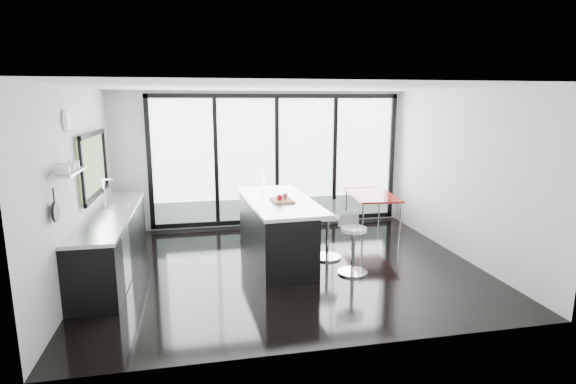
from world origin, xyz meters
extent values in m
cube|color=black|center=(0.00, 0.00, 0.00)|extent=(6.00, 5.00, 0.00)
cube|color=white|center=(0.00, 0.00, 2.80)|extent=(6.00, 5.00, 0.00)
cube|color=beige|center=(0.00, 2.50, 1.40)|extent=(6.00, 0.00, 2.80)
cube|color=white|center=(0.30, 2.47, 1.40)|extent=(5.00, 0.02, 2.50)
cube|color=gray|center=(0.30, 2.43, 0.37)|extent=(5.00, 0.02, 0.44)
cube|color=black|center=(-0.95, 2.43, 1.40)|extent=(0.08, 0.04, 2.50)
cube|color=black|center=(0.30, 2.43, 1.40)|extent=(0.08, 0.04, 2.50)
cube|color=black|center=(1.55, 2.43, 1.40)|extent=(0.08, 0.04, 2.50)
cube|color=beige|center=(0.00, -2.50, 1.40)|extent=(6.00, 0.00, 2.80)
cube|color=beige|center=(-3.00, 0.00, 1.40)|extent=(0.00, 5.00, 2.80)
cube|color=#587747|center=(-2.97, 0.90, 1.60)|extent=(0.02, 1.60, 0.90)
cube|color=#AAADAF|center=(-2.87, -0.85, 1.75)|extent=(0.25, 0.80, 0.03)
cylinder|color=white|center=(-2.97, -0.30, 2.35)|extent=(0.04, 0.30, 0.30)
cylinder|color=black|center=(-2.94, -1.25, 1.35)|extent=(0.03, 0.24, 0.24)
cube|color=beige|center=(3.00, 0.00, 1.40)|extent=(0.00, 5.00, 2.80)
cube|color=black|center=(-2.67, 0.40, 0.43)|extent=(0.65, 3.20, 0.87)
cube|color=#AAADAF|center=(-2.67, 0.40, 0.90)|extent=(0.69, 3.24, 0.05)
cube|color=#AAADAF|center=(-2.67, 0.90, 0.90)|extent=(0.45, 0.48, 0.06)
cylinder|color=silver|center=(-2.82, 0.90, 1.14)|extent=(0.02, 0.02, 0.44)
cube|color=#AAADAF|center=(-2.36, -0.35, 0.42)|extent=(0.03, 0.60, 0.80)
cube|color=black|center=(-0.10, 0.45, 0.47)|extent=(0.94, 2.43, 0.95)
cube|color=#AAADAF|center=(-0.01, 0.45, 0.97)|extent=(1.16, 2.51, 0.05)
cube|color=#B37A51|center=(0.00, 0.29, 1.02)|extent=(0.35, 0.45, 0.03)
sphere|color=maroon|center=(-0.05, 0.23, 1.08)|extent=(0.10, 0.10, 0.10)
sphere|color=brown|center=(0.06, 0.35, 1.08)|extent=(0.10, 0.10, 0.09)
cylinder|color=silver|center=(-0.16, 1.26, 1.15)|extent=(0.08, 0.08, 0.30)
cylinder|color=silver|center=(0.95, -0.50, 0.37)|extent=(0.54, 0.54, 0.73)
cylinder|color=silver|center=(0.76, 0.24, 0.37)|extent=(0.53, 0.53, 0.74)
cube|color=maroon|center=(2.08, 1.58, 0.39)|extent=(0.96, 1.52, 0.77)
camera|label=1|loc=(-1.32, -6.68, 2.60)|focal=28.00mm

